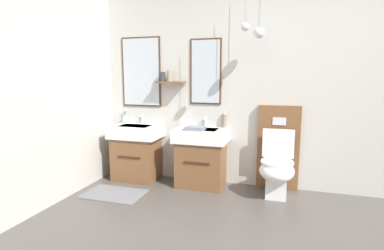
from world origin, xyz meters
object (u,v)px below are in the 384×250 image
at_px(vanity_sink_left, 137,151).
at_px(toothbrush_cup, 125,119).
at_px(toilet, 277,162).
at_px(vanity_sink_right, 201,156).
at_px(soap_dispenser, 224,121).
at_px(folded_hand_towel, 195,128).

bearing_deg(vanity_sink_left, toothbrush_cup, 147.60).
xyz_separation_m(toilet, toothbrush_cup, (-2.00, 0.16, 0.39)).
height_order(vanity_sink_right, soap_dispenser, soap_dispenser).
relative_size(vanity_sink_right, soap_dispenser, 3.59).
bearing_deg(toothbrush_cup, vanity_sink_right, -7.78).
distance_m(soap_dispenser, folded_hand_towel, 0.41).
height_order(vanity_sink_left, soap_dispenser, soap_dispenser).
bearing_deg(vanity_sink_right, vanity_sink_left, 180.00).
bearing_deg(folded_hand_towel, toilet, 7.35).
distance_m(vanity_sink_right, folded_hand_towel, 0.38).
bearing_deg(folded_hand_towel, vanity_sink_right, 72.91).
xyz_separation_m(vanity_sink_right, toilet, (0.89, -0.01, 0.00)).
bearing_deg(toilet, vanity_sink_right, 179.38).
relative_size(vanity_sink_left, toilet, 0.71).
distance_m(toothbrush_cup, soap_dispenser, 1.36).
xyz_separation_m(toilet, soap_dispenser, (-0.65, 0.17, 0.42)).
xyz_separation_m(vanity_sink_left, soap_dispenser, (1.12, 0.16, 0.42)).
relative_size(vanity_sink_right, folded_hand_towel, 3.23).
distance_m(vanity_sink_left, vanity_sink_right, 0.87).
relative_size(toilet, toothbrush_cup, 5.00).
bearing_deg(soap_dispenser, toilet, -14.84).
height_order(vanity_sink_left, vanity_sink_right, same).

